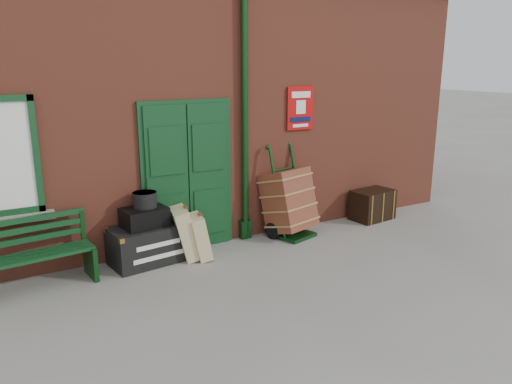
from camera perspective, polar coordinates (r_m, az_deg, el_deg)
ground at (r=6.72m, az=-0.35°, el=-9.83°), size 80.00×80.00×0.00m
station_building at (r=9.35m, az=-11.00°, el=10.58°), size 10.30×4.30×4.36m
bench at (r=6.86m, az=-24.58°, el=-6.43°), size 1.57×0.64×0.94m
houdini_trunk at (r=7.30m, az=-12.08°, el=-5.82°), size 1.16×0.74×0.54m
strongbox at (r=7.16m, az=-12.64°, el=-2.83°), size 0.65×0.51×0.27m
hatbox at (r=7.13m, az=-12.59°, el=-0.86°), size 0.37×0.37×0.22m
suitcase_back at (r=7.32m, az=-8.11°, el=-4.65°), size 0.46×0.59×0.77m
suitcase_front at (r=7.31m, az=-6.49°, el=-5.07°), size 0.39×0.52×0.66m
porter_trolley at (r=8.17m, az=3.77°, el=-1.11°), size 0.89×0.93×1.47m
dark_trunk at (r=9.30m, az=13.15°, el=-1.43°), size 0.80×0.57×0.54m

